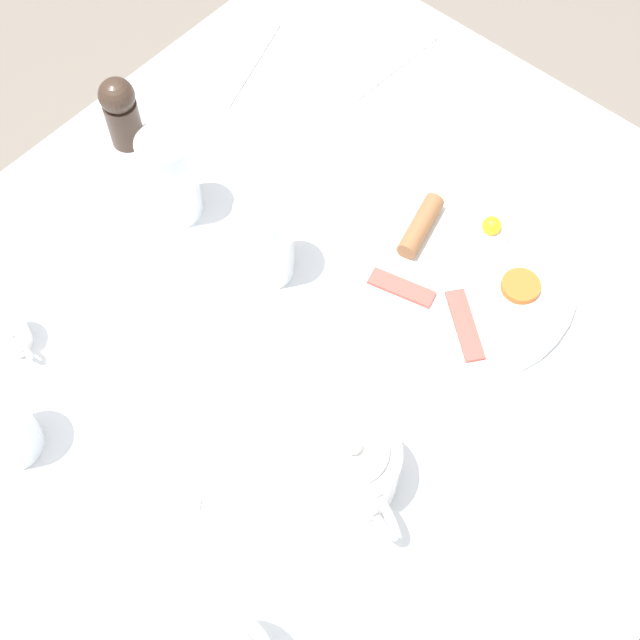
{
  "coord_description": "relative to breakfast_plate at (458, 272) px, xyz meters",
  "views": [
    {
      "loc": [
        0.36,
        -0.41,
        1.72
      ],
      "look_at": [
        0.0,
        0.0,
        0.75
      ],
      "focal_mm": 50.0,
      "sensor_mm": 36.0,
      "label": 1
    }
  ],
  "objects": [
    {
      "name": "table",
      "position": [
        -0.08,
        -0.18,
        -0.07
      ],
      "size": [
        1.01,
        1.11,
        0.73
      ],
      "color": "silver",
      "rests_on": "ground_plane"
    },
    {
      "name": "fork_spare",
      "position": [
        -0.46,
        0.1,
        -0.01
      ],
      "size": [
        0.07,
        0.18,
        0.0
      ],
      "rotation": [
        0.0,
        0.0,
        0.33
      ],
      "color": "silver",
      "rests_on": "table"
    },
    {
      "name": "breakfast_plate",
      "position": [
        0.0,
        0.0,
        0.0
      ],
      "size": [
        0.31,
        0.31,
        0.04
      ],
      "color": "white",
      "rests_on": "table"
    },
    {
      "name": "water_glass_tall",
      "position": [
        -0.25,
        -0.53,
        0.05
      ],
      "size": [
        0.07,
        0.07,
        0.11
      ],
      "color": "white",
      "rests_on": "table"
    },
    {
      "name": "teapot_near",
      "position": [
        0.08,
        -0.31,
        0.04
      ],
      "size": [
        0.18,
        0.11,
        0.11
      ],
      "rotation": [
        0.0,
        0.0,
        2.82
      ],
      "color": "white",
      "rests_on": "table"
    },
    {
      "name": "creamer_jug",
      "position": [
        -0.36,
        -0.45,
        0.02
      ],
      "size": [
        0.08,
        0.05,
        0.06
      ],
      "color": "white",
      "rests_on": "table"
    },
    {
      "name": "knife_by_plate",
      "position": [
        -0.3,
        0.23,
        -0.01
      ],
      "size": [
        0.03,
        0.19,
        0.0
      ],
      "rotation": [
        0.0,
        0.0,
        6.23
      ],
      "color": "silver",
      "rests_on": "table"
    },
    {
      "name": "wine_glass_spare",
      "position": [
        -0.19,
        -0.16,
        0.06
      ],
      "size": [
        0.07,
        0.07,
        0.13
      ],
      "color": "white",
      "rests_on": "table"
    },
    {
      "name": "ground_plane",
      "position": [
        -0.08,
        -0.18,
        -0.74
      ],
      "size": [
        8.0,
        8.0,
        0.0
      ],
      "primitive_type": "plane",
      "color": "#70665B"
    },
    {
      "name": "fork_by_plate",
      "position": [
        -0.11,
        -0.49,
        -0.01
      ],
      "size": [
        0.16,
        0.11,
        0.0
      ],
      "rotation": [
        0.0,
        0.0,
        5.27
      ],
      "color": "silver",
      "rests_on": "table"
    },
    {
      "name": "water_glass_short",
      "position": [
        -0.35,
        -0.17,
        0.06
      ],
      "size": [
        0.07,
        0.07,
        0.14
      ],
      "color": "white",
      "rests_on": "table"
    },
    {
      "name": "spoon_for_tea",
      "position": [
        -0.25,
        0.04,
        -0.01
      ],
      "size": [
        0.08,
        0.14,
        0.0
      ],
      "rotation": [
        0.0,
        0.0,
        5.78
      ],
      "color": "silver",
      "rests_on": "table"
    },
    {
      "name": "pepper_grinder",
      "position": [
        -0.49,
        -0.13,
        0.05
      ],
      "size": [
        0.05,
        0.05,
        0.12
      ],
      "color": "#38281E",
      "rests_on": "table"
    }
  ]
}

